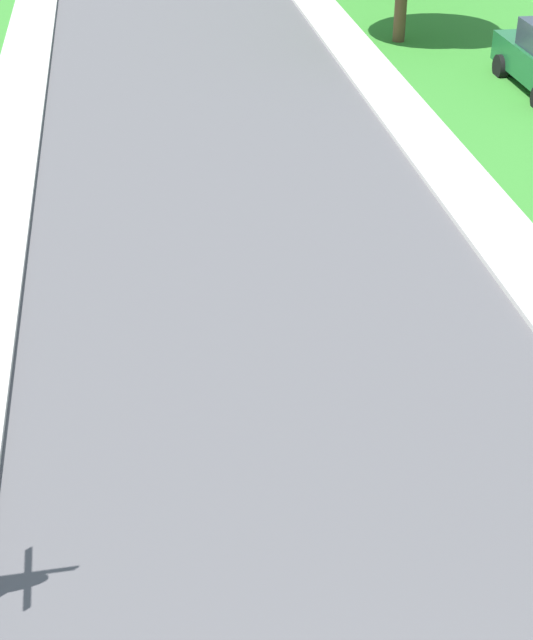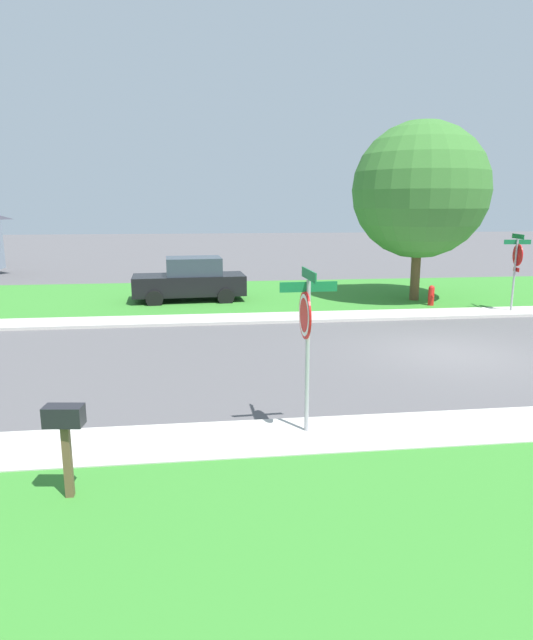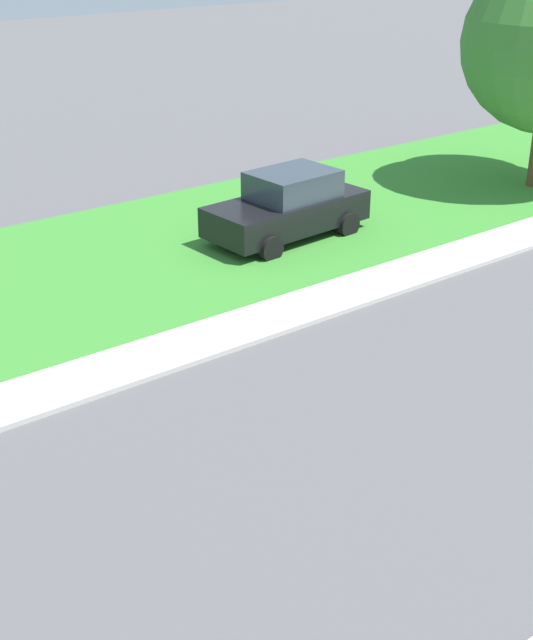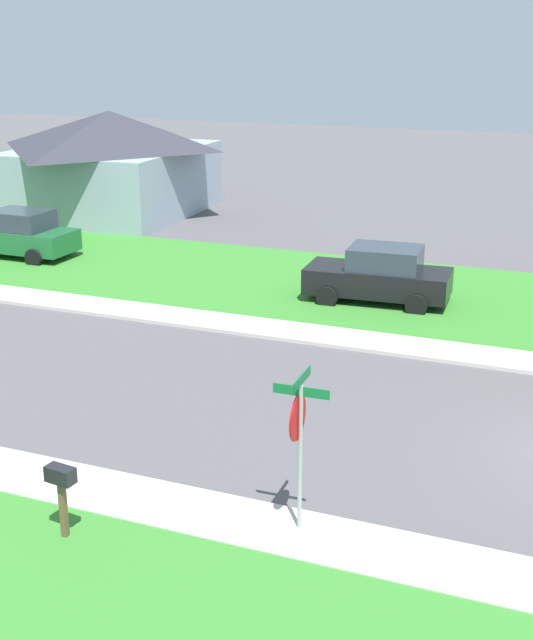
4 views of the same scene
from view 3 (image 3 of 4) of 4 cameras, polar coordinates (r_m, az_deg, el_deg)
sidewalk_east at (r=16.76m, az=-4.71°, el=-1.50°), size 1.40×56.00×0.10m
lawn_east at (r=20.55m, az=-11.87°, el=3.24°), size 8.00×56.00×0.08m
car_black_across_road at (r=21.98m, az=1.46°, el=7.58°), size 2.25×4.41×1.76m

